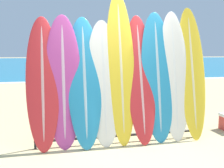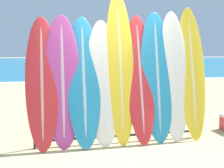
% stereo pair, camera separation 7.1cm
% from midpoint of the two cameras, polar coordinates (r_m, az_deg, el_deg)
% --- Properties ---
extents(ground_plane, '(160.00, 160.00, 0.00)m').
position_cam_midpoint_polar(ground_plane, '(4.00, 3.55, -15.94)').
color(ground_plane, tan).
extents(ocean_water, '(120.00, 60.00, 0.01)m').
position_cam_midpoint_polar(ocean_water, '(43.42, -10.50, 4.77)').
color(ocean_water, teal).
rests_on(ocean_water, ground_plane).
extents(surfboard_rack, '(2.94, 0.04, 0.90)m').
position_cam_midpoint_polar(surfboard_rack, '(4.53, 2.53, -6.68)').
color(surfboard_rack, '#28282D').
rests_on(surfboard_rack, ground_plane).
extents(surfboard_slot_0, '(0.52, 0.55, 2.14)m').
position_cam_midpoint_polar(surfboard_slot_0, '(4.30, -14.53, 0.26)').
color(surfboard_slot_0, red).
rests_on(surfboard_slot_0, ground_plane).
extents(surfboard_slot_1, '(0.58, 0.43, 2.17)m').
position_cam_midpoint_polar(surfboard_slot_1, '(4.30, -10.20, 0.56)').
color(surfboard_slot_1, '#B23D8E').
rests_on(surfboard_slot_1, ground_plane).
extents(surfboard_slot_2, '(0.57, 0.63, 2.16)m').
position_cam_midpoint_polar(surfboard_slot_2, '(4.32, -5.70, 0.60)').
color(surfboard_slot_2, teal).
rests_on(surfboard_slot_2, ground_plane).
extents(surfboard_slot_3, '(0.57, 0.49, 2.11)m').
position_cam_midpoint_polar(surfboard_slot_3, '(4.37, -1.45, 0.33)').
color(surfboard_slot_3, silver).
rests_on(surfboard_slot_3, ground_plane).
extents(surfboard_slot_4, '(0.49, 0.61, 2.59)m').
position_cam_midpoint_polar(surfboard_slot_4, '(4.45, 2.24, 3.60)').
color(surfboard_slot_4, yellow).
rests_on(surfboard_slot_4, ground_plane).
extents(surfboard_slot_5, '(0.52, 0.65, 2.22)m').
position_cam_midpoint_polar(surfboard_slot_5, '(4.54, 6.57, 1.24)').
color(surfboard_slot_5, red).
rests_on(surfboard_slot_5, ground_plane).
extents(surfboard_slot_6, '(0.60, 0.52, 2.27)m').
position_cam_midpoint_polar(surfboard_slot_6, '(4.64, 10.26, 1.64)').
color(surfboard_slot_6, teal).
rests_on(surfboard_slot_6, ground_plane).
extents(surfboard_slot_7, '(0.54, 0.48, 2.29)m').
position_cam_midpoint_polar(surfboard_slot_7, '(4.77, 13.80, 1.79)').
color(surfboard_slot_7, silver).
rests_on(surfboard_slot_7, ground_plane).
extents(surfboard_slot_8, '(0.51, 0.56, 2.38)m').
position_cam_midpoint_polar(surfboard_slot_8, '(4.94, 17.37, 2.37)').
color(surfboard_slot_8, yellow).
rests_on(surfboard_slot_8, ground_plane).
extents(person_near_water, '(0.26, 0.21, 1.58)m').
position_cam_midpoint_polar(person_near_water, '(9.39, 4.96, 2.66)').
color(person_near_water, '#846047').
rests_on(person_near_water, ground_plane).
extents(person_mid_beach, '(0.27, 0.28, 1.64)m').
position_cam_midpoint_polar(person_mid_beach, '(10.92, -4.61, 3.44)').
color(person_mid_beach, '#846047').
rests_on(person_mid_beach, ground_plane).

